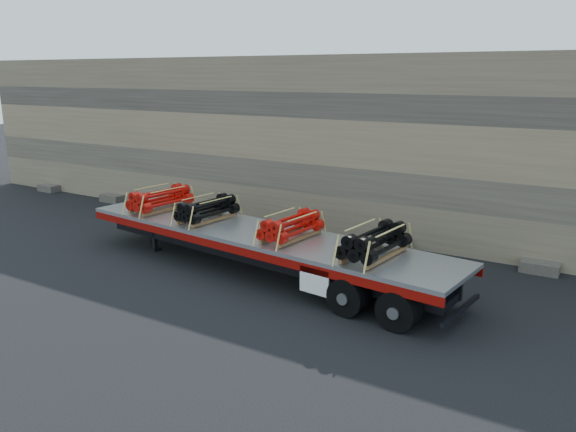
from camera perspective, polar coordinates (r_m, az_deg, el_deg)
name	(u,v)px	position (r m, az deg, el deg)	size (l,w,h in m)	color
ground	(282,277)	(18.06, -0.63, -6.17)	(120.00, 120.00, 0.00)	black
rock_wall	(367,146)	(22.87, 8.04, 7.10)	(44.00, 3.00, 7.00)	#7A6B54
trailer	(257,251)	(18.32, -3.15, -3.61)	(13.77, 2.65, 1.38)	#B7B9BF
bundle_front	(160,199)	(21.30, -12.83, 1.65)	(1.14, 2.27, 0.81)	red
bundle_midfront	(207,210)	(19.52, -8.20, 0.64)	(1.07, 2.13, 0.76)	black
bundle_midrear	(291,227)	(17.17, 0.30, -1.12)	(1.05, 2.10, 0.75)	red
bundle_rear	(375,243)	(15.65, 8.80, -2.72)	(1.15, 2.29, 0.81)	black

